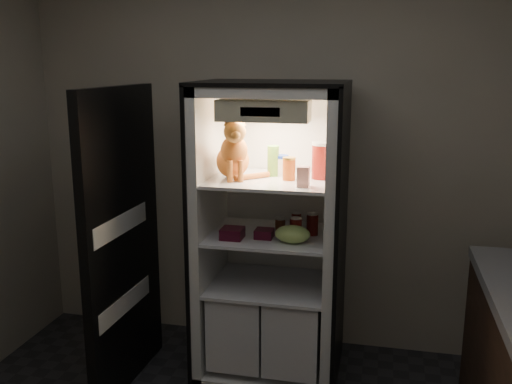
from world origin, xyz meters
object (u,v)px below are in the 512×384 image
at_px(refrigerator, 272,253).
at_px(berry_box_left, 232,233).
at_px(condiment_jar, 280,224).
at_px(berry_box_right, 264,234).
at_px(salsa_jar, 289,169).
at_px(mayo_tub, 281,165).
at_px(soda_can_a, 296,221).
at_px(parmesan_shaker, 273,161).
at_px(pepper_jar, 322,160).
at_px(grape_bag, 293,234).
at_px(soda_can_c, 296,229).
at_px(soda_can_b, 312,224).
at_px(tabby_cat, 234,154).
at_px(cream_carton, 303,177).

bearing_deg(refrigerator, berry_box_left, -133.44).
distance_m(condiment_jar, berry_box_right, 0.17).
xyz_separation_m(salsa_jar, berry_box_right, (-0.13, -0.08, -0.39)).
bearing_deg(condiment_jar, mayo_tub, 97.86).
bearing_deg(salsa_jar, soda_can_a, 76.15).
relative_size(parmesan_shaker, soda_can_a, 1.63).
relative_size(refrigerator, pepper_jar, 8.46).
height_order(salsa_jar, pepper_jar, pepper_jar).
relative_size(salsa_jar, soda_can_a, 1.20).
xyz_separation_m(condiment_jar, grape_bag, (0.11, -0.21, 0.01)).
relative_size(refrigerator, soda_can_c, 13.99).
relative_size(pepper_jar, berry_box_right, 2.06).
relative_size(condiment_jar, grape_bag, 0.43).
xyz_separation_m(condiment_jar, berry_box_left, (-0.26, -0.21, -0.01)).
relative_size(refrigerator, parmesan_shaker, 9.96).
height_order(soda_can_a, berry_box_left, soda_can_a).
relative_size(refrigerator, mayo_tub, 14.76).
relative_size(condiment_jar, berry_box_left, 0.68).
distance_m(refrigerator, berry_box_right, 0.24).
relative_size(mayo_tub, condiment_jar, 1.43).
bearing_deg(soda_can_a, soda_can_b, -33.31).
bearing_deg(berry_box_left, soda_can_a, 36.18).
bearing_deg(condiment_jar, soda_can_c, -49.57).
distance_m(salsa_jar, soda_can_a, 0.38).
distance_m(salsa_jar, berry_box_right, 0.42).
distance_m(tabby_cat, soda_can_b, 0.65).
bearing_deg(soda_can_a, parmesan_shaker, -172.49).
xyz_separation_m(mayo_tub, condiment_jar, (0.01, -0.06, -0.37)).
xyz_separation_m(soda_can_c, grape_bag, (-0.01, -0.07, -0.01)).
bearing_deg(parmesan_shaker, cream_carton, -49.46).
height_order(salsa_jar, condiment_jar, salsa_jar).
height_order(refrigerator, soda_can_a, refrigerator).
xyz_separation_m(mayo_tub, grape_bag, (0.12, -0.27, -0.36)).
distance_m(tabby_cat, berry_box_left, 0.48).
bearing_deg(soda_can_b, refrigerator, 173.32).
xyz_separation_m(tabby_cat, parmesan_shaker, (0.22, 0.13, -0.05)).
xyz_separation_m(parmesan_shaker, soda_can_b, (0.26, -0.05, -0.38)).
height_order(tabby_cat, mayo_tub, tabby_cat).
distance_m(tabby_cat, salsa_jar, 0.35).
height_order(soda_can_c, condiment_jar, soda_can_c).
height_order(refrigerator, parmesan_shaker, refrigerator).
distance_m(mayo_tub, condiment_jar, 0.37).
xyz_separation_m(mayo_tub, salsa_jar, (0.07, -0.13, 0.01)).
relative_size(tabby_cat, salsa_jar, 2.86).
height_order(refrigerator, grape_bag, refrigerator).
distance_m(cream_carton, grape_bag, 0.36).
height_order(refrigerator, cream_carton, refrigerator).
relative_size(mayo_tub, cream_carton, 1.09).
xyz_separation_m(mayo_tub, soda_can_b, (0.21, -0.08, -0.35)).
bearing_deg(condiment_jar, grape_bag, -61.75).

